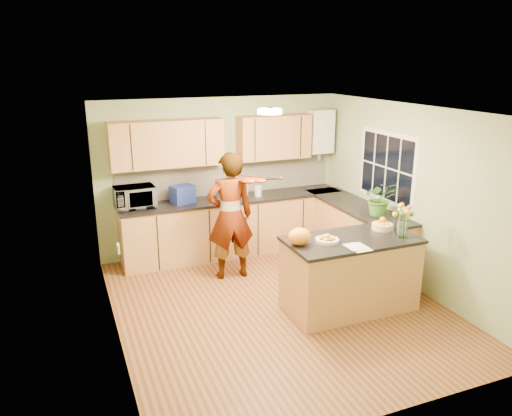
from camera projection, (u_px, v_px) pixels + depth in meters
name	position (u px, v px, depth m)	size (l,w,h in m)	color
floor	(277.00, 306.00, 6.47)	(4.50, 4.50, 0.00)	#5B2D1A
ceiling	(280.00, 110.00, 5.75)	(4.00, 4.50, 0.02)	white
wall_back	(221.00, 175.00, 8.10)	(4.00, 0.02, 2.50)	#92A475
wall_front	(391.00, 289.00, 4.11)	(4.00, 0.02, 2.50)	#92A475
wall_left	(110.00, 234.00, 5.39)	(0.02, 4.50, 2.50)	#92A475
wall_right	(412.00, 197.00, 6.82)	(0.02, 4.50, 2.50)	#92A475
back_counter	(234.00, 225.00, 8.10)	(3.64, 0.62, 0.94)	#AC7445
right_counter	(355.00, 234.00, 7.69)	(0.62, 2.24, 0.94)	#AC7445
splashback	(228.00, 178.00, 8.14)	(3.60, 0.02, 0.52)	silver
upper_cabinets	(213.00, 141.00, 7.72)	(3.20, 0.34, 0.70)	#AC7445
boiler	(320.00, 131.00, 8.38)	(0.40, 0.30, 0.86)	silver
window_right	(386.00, 167.00, 7.26)	(0.01, 1.30, 1.05)	silver
light_switch	(118.00, 249.00, 4.85)	(0.02, 0.09, 0.09)	silver
ceiling_lamp	(270.00, 111.00, 6.02)	(0.30, 0.30, 0.07)	#FFEABF
peninsula_island	(350.00, 273.00, 6.29)	(1.65, 0.84, 0.94)	#AC7445
fruit_dish	(327.00, 239.00, 6.01)	(0.28, 0.28, 0.10)	beige
orange_bowl	(382.00, 224.00, 6.46)	(0.27, 0.27, 0.16)	beige
flower_vase	(403.00, 212.00, 6.11)	(0.26, 0.26, 0.48)	silver
orange_bag	(299.00, 236.00, 5.92)	(0.28, 0.23, 0.21)	orange
papers	(359.00, 247.00, 5.85)	(0.21, 0.29, 0.01)	silver
violinist	(230.00, 216.00, 7.08)	(0.68, 0.44, 1.85)	tan
violin	(249.00, 180.00, 6.80)	(0.61, 0.24, 0.12)	#4A0804
microwave	(135.00, 197.00, 7.39)	(0.58, 0.39, 0.32)	silver
blue_box	(183.00, 194.00, 7.65)	(0.33, 0.25, 0.27)	navy
kettle	(221.00, 191.00, 7.88)	(0.16, 0.16, 0.30)	#BCBCC1
jar_cream	(245.00, 191.00, 8.06)	(0.10, 0.10, 0.16)	beige
jar_white	(258.00, 191.00, 8.02)	(0.11, 0.11, 0.17)	silver
potted_plant	(380.00, 198.00, 7.00)	(0.45, 0.39, 0.50)	#407D29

